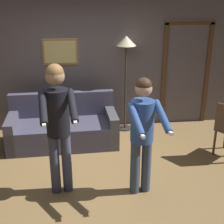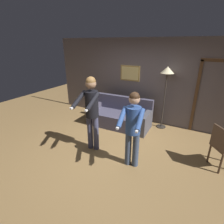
# 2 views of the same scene
# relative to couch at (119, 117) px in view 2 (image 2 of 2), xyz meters

# --- Properties ---
(ground_plane) EXTENTS (12.00, 12.00, 0.00)m
(ground_plane) POSITION_rel_couch_xyz_m (0.43, -1.42, -0.28)
(ground_plane) COLOR olive
(back_wall_assembly) EXTENTS (6.40, 0.10, 2.60)m
(back_wall_assembly) POSITION_rel_couch_xyz_m (0.45, 0.77, 1.02)
(back_wall_assembly) COLOR #5D5459
(back_wall_assembly) RESTS_ON ground_plane
(couch) EXTENTS (1.93, 0.91, 0.87)m
(couch) POSITION_rel_couch_xyz_m (0.00, 0.00, 0.00)
(couch) COLOR #47455A
(couch) RESTS_ON ground_plane
(torchiere_lamp) EXTENTS (0.37, 0.37, 1.84)m
(torchiere_lamp) POSITION_rel_couch_xyz_m (1.20, 0.50, 1.29)
(torchiere_lamp) COLOR #332D28
(torchiere_lamp) RESTS_ON ground_plane
(person_standing_left) EXTENTS (0.48, 0.73, 1.78)m
(person_standing_left) POSITION_rel_couch_xyz_m (0.03, -1.50, 0.81)
(person_standing_left) COLOR #3F4260
(person_standing_left) RESTS_ON ground_plane
(person_standing_right) EXTENTS (0.50, 0.68, 1.61)m
(person_standing_right) POSITION_rel_couch_xyz_m (1.09, -1.63, 0.69)
(person_standing_right) COLOR #3D4C67
(person_standing_right) RESTS_ON ground_plane
(dining_chair_distant) EXTENTS (0.59, 0.59, 0.93)m
(dining_chair_distant) POSITION_rel_couch_xyz_m (2.71, -0.82, 0.25)
(dining_chair_distant) COLOR #4C3828
(dining_chair_distant) RESTS_ON ground_plane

